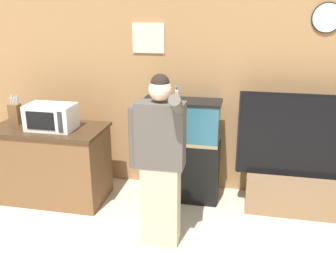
{
  "coord_description": "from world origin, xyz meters",
  "views": [
    {
      "loc": [
        0.36,
        -1.52,
        2.22
      ],
      "look_at": [
        -0.34,
        1.88,
        1.05
      ],
      "focal_mm": 40.0,
      "sensor_mm": 36.0,
      "label": 1
    }
  ],
  "objects_px": {
    "counter_island": "(52,163)",
    "knife_block": "(15,113)",
    "microwave": "(51,117)",
    "tv_on_stand": "(310,180)",
    "person_standing": "(160,160)",
    "aquarium_on_stand": "(181,150)"
  },
  "relations": [
    {
      "from": "microwave",
      "to": "knife_block",
      "type": "distance_m",
      "value": 0.53
    },
    {
      "from": "aquarium_on_stand",
      "to": "knife_block",
      "type": "bearing_deg",
      "value": -172.34
    },
    {
      "from": "knife_block",
      "to": "counter_island",
      "type": "bearing_deg",
      "value": -7.89
    },
    {
      "from": "knife_block",
      "to": "tv_on_stand",
      "type": "height_order",
      "value": "tv_on_stand"
    },
    {
      "from": "aquarium_on_stand",
      "to": "tv_on_stand",
      "type": "xyz_separation_m",
      "value": [
        1.45,
        -0.06,
        -0.21
      ]
    },
    {
      "from": "microwave",
      "to": "knife_block",
      "type": "xyz_separation_m",
      "value": [
        -0.52,
        0.11,
        -0.02
      ]
    },
    {
      "from": "microwave",
      "to": "person_standing",
      "type": "distance_m",
      "value": 1.49
    },
    {
      "from": "knife_block",
      "to": "aquarium_on_stand",
      "type": "relative_size",
      "value": 0.28
    },
    {
      "from": "knife_block",
      "to": "aquarium_on_stand",
      "type": "height_order",
      "value": "knife_block"
    },
    {
      "from": "microwave",
      "to": "tv_on_stand",
      "type": "distance_m",
      "value": 2.95
    },
    {
      "from": "counter_island",
      "to": "person_standing",
      "type": "bearing_deg",
      "value": -23.04
    },
    {
      "from": "microwave",
      "to": "tv_on_stand",
      "type": "height_order",
      "value": "tv_on_stand"
    },
    {
      "from": "counter_island",
      "to": "aquarium_on_stand",
      "type": "xyz_separation_m",
      "value": [
        1.49,
        0.32,
        0.16
      ]
    },
    {
      "from": "tv_on_stand",
      "to": "person_standing",
      "type": "height_order",
      "value": "person_standing"
    },
    {
      "from": "tv_on_stand",
      "to": "microwave",
      "type": "bearing_deg",
      "value": -173.75
    },
    {
      "from": "microwave",
      "to": "aquarium_on_stand",
      "type": "bearing_deg",
      "value": 14.82
    },
    {
      "from": "microwave",
      "to": "person_standing",
      "type": "height_order",
      "value": "person_standing"
    },
    {
      "from": "aquarium_on_stand",
      "to": "tv_on_stand",
      "type": "distance_m",
      "value": 1.46
    },
    {
      "from": "knife_block",
      "to": "aquarium_on_stand",
      "type": "bearing_deg",
      "value": 7.66
    },
    {
      "from": "microwave",
      "to": "person_standing",
      "type": "bearing_deg",
      "value": -22.38
    },
    {
      "from": "counter_island",
      "to": "knife_block",
      "type": "xyz_separation_m",
      "value": [
        -0.44,
        0.06,
        0.57
      ]
    },
    {
      "from": "person_standing",
      "to": "knife_block",
      "type": "bearing_deg",
      "value": 160.27
    }
  ]
}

